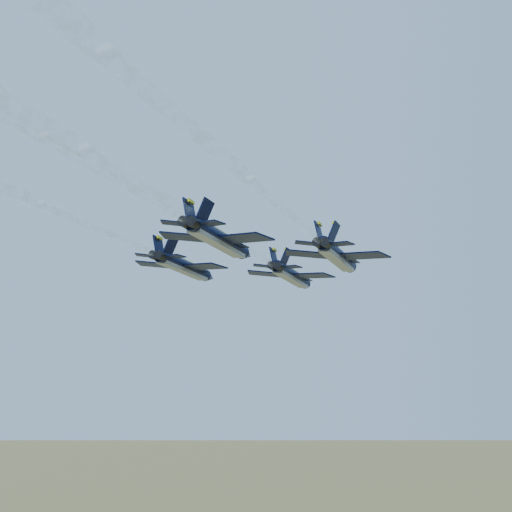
{
  "coord_description": "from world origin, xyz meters",
  "views": [
    {
      "loc": [
        -0.82,
        -83.46,
        84.85
      ],
      "look_at": [
        -3.2,
        4.68,
        102.6
      ],
      "focal_mm": 45.0,
      "sensor_mm": 36.0,
      "label": 1
    }
  ],
  "objects_px": {
    "jet_lead": "(292,276)",
    "jet_left": "(185,267)",
    "jet_right": "(338,256)",
    "jet_slot": "(220,240)"
  },
  "relations": [
    {
      "from": "jet_lead",
      "to": "jet_left",
      "type": "bearing_deg",
      "value": -132.5
    },
    {
      "from": "jet_right",
      "to": "jet_lead",
      "type": "bearing_deg",
      "value": 130.34
    },
    {
      "from": "jet_lead",
      "to": "jet_slot",
      "type": "height_order",
      "value": "same"
    },
    {
      "from": "jet_lead",
      "to": "jet_left",
      "type": "distance_m",
      "value": 17.71
    },
    {
      "from": "jet_lead",
      "to": "jet_left",
      "type": "xyz_separation_m",
      "value": [
        -15.72,
        -8.14,
        0.0
      ]
    },
    {
      "from": "jet_lead",
      "to": "jet_right",
      "type": "relative_size",
      "value": 1.0
    },
    {
      "from": "jet_left",
      "to": "jet_right",
      "type": "bearing_deg",
      "value": 1.61
    },
    {
      "from": "jet_lead",
      "to": "jet_slot",
      "type": "xyz_separation_m",
      "value": [
        -9.21,
        -25.71,
        0.0
      ]
    },
    {
      "from": "jet_lead",
      "to": "jet_right",
      "type": "xyz_separation_m",
      "value": [
        5.64,
        -15.29,
        0.0
      ]
    },
    {
      "from": "jet_left",
      "to": "jet_lead",
      "type": "bearing_deg",
      "value": 47.5
    }
  ]
}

